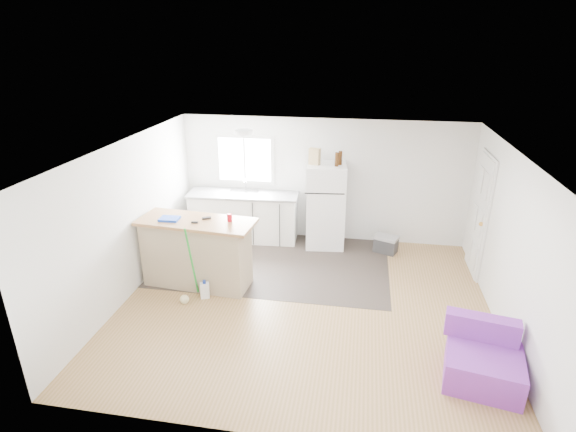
% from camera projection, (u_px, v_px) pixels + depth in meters
% --- Properties ---
extents(room, '(5.51, 5.01, 2.41)m').
position_uv_depth(room, '(306.00, 232.00, 6.42)').
color(room, olive).
rests_on(room, ground).
extents(vinyl_zone, '(4.05, 2.50, 0.00)m').
position_uv_depth(vinyl_zone, '(275.00, 262.00, 8.13)').
color(vinyl_zone, '#322925').
rests_on(vinyl_zone, floor).
extents(window, '(1.18, 0.06, 0.98)m').
position_uv_depth(window, '(245.00, 160.00, 8.81)').
color(window, white).
rests_on(window, back_wall).
extents(interior_door, '(0.11, 0.92, 2.10)m').
position_uv_depth(interior_door, '(480.00, 216.00, 7.49)').
color(interior_door, white).
rests_on(interior_door, right_wall).
extents(ceiling_fixture, '(0.30, 0.30, 0.07)m').
position_uv_depth(ceiling_fixture, '(244.00, 132.00, 7.27)').
color(ceiling_fixture, white).
rests_on(ceiling_fixture, ceiling).
extents(kitchen_cabinets, '(2.18, 0.79, 1.24)m').
position_uv_depth(kitchen_cabinets, '(244.00, 216.00, 8.91)').
color(kitchen_cabinets, white).
rests_on(kitchen_cabinets, floor).
extents(peninsula, '(1.89, 0.86, 1.13)m').
position_uv_depth(peninsula, '(197.00, 252.00, 7.22)').
color(peninsula, tan).
rests_on(peninsula, floor).
extents(refrigerator, '(0.78, 0.75, 1.62)m').
position_uv_depth(refrigerator, '(326.00, 206.00, 8.52)').
color(refrigerator, white).
rests_on(refrigerator, floor).
extents(cooler, '(0.50, 0.43, 0.32)m').
position_uv_depth(cooler, '(386.00, 244.00, 8.45)').
color(cooler, '#303032').
rests_on(cooler, floor).
extents(purple_seat, '(0.98, 0.95, 0.70)m').
position_uv_depth(purple_seat, '(483.00, 361.00, 5.29)').
color(purple_seat, purple).
rests_on(purple_seat, floor).
extents(cleaner_jug, '(0.16, 0.14, 0.30)m').
position_uv_depth(cleaner_jug, '(205.00, 290.00, 6.98)').
color(cleaner_jug, white).
rests_on(cleaner_jug, floor).
extents(mop, '(0.21, 0.36, 1.28)m').
position_uv_depth(mop, '(187.00, 289.00, 6.83)').
color(mop, green).
rests_on(mop, floor).
extents(red_cup, '(0.08, 0.08, 0.12)m').
position_uv_depth(red_cup, '(230.00, 218.00, 6.95)').
color(red_cup, red).
rests_on(red_cup, peninsula).
extents(blue_tray, '(0.31, 0.23, 0.04)m').
position_uv_depth(blue_tray, '(170.00, 219.00, 7.02)').
color(blue_tray, blue).
rests_on(blue_tray, peninsula).
extents(tool_a, '(0.15, 0.10, 0.03)m').
position_uv_depth(tool_a, '(207.00, 218.00, 7.06)').
color(tool_a, black).
rests_on(tool_a, peninsula).
extents(tool_b, '(0.10, 0.05, 0.03)m').
position_uv_depth(tool_b, '(195.00, 222.00, 6.90)').
color(tool_b, black).
rests_on(tool_b, peninsula).
extents(cardboard_box, '(0.22, 0.16, 0.30)m').
position_uv_depth(cardboard_box, '(315.00, 156.00, 8.14)').
color(cardboard_box, tan).
rests_on(cardboard_box, refrigerator).
extents(bottle_left, '(0.09, 0.09, 0.25)m').
position_uv_depth(bottle_left, '(337.00, 159.00, 8.04)').
color(bottle_left, '#3B200A').
rests_on(bottle_left, refrigerator).
extents(bottle_right, '(0.09, 0.09, 0.25)m').
position_uv_depth(bottle_right, '(340.00, 158.00, 8.14)').
color(bottle_right, '#3B200A').
rests_on(bottle_right, refrigerator).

